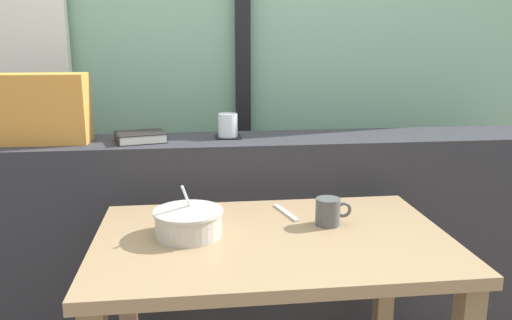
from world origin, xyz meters
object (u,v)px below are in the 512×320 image
at_px(fork_utensil, 286,213).
at_px(ceramic_mug, 329,212).
at_px(juice_glass, 228,126).
at_px(throw_pillow, 44,109).
at_px(breakfast_table, 272,273).
at_px(soup_bowl, 189,223).
at_px(closed_book, 140,137).
at_px(coaster_square, 228,137).

relative_size(fork_utensil, ceramic_mug, 1.50).
bearing_deg(juice_glass, throw_pillow, -178.39).
distance_m(breakfast_table, soup_bowl, 0.29).
height_order(juice_glass, closed_book, juice_glass).
bearing_deg(soup_bowl, closed_book, 108.68).
bearing_deg(soup_bowl, ceramic_mug, 5.01).
distance_m(closed_book, throw_pillow, 0.37).
relative_size(juice_glass, soup_bowl, 0.45).
height_order(coaster_square, throw_pillow, throw_pillow).
xyz_separation_m(juice_glass, closed_book, (-0.34, -0.04, -0.03)).
height_order(closed_book, soup_bowl, closed_book).
bearing_deg(coaster_square, fork_utensil, -69.57).
xyz_separation_m(soup_bowl, ceramic_mug, (0.43, 0.04, 0.00)).
bearing_deg(fork_utensil, closed_book, 127.68).
bearing_deg(breakfast_table, soup_bowl, 172.55).
xyz_separation_m(throw_pillow, soup_bowl, (0.53, -0.57, -0.27)).
height_order(throw_pillow, soup_bowl, throw_pillow).
bearing_deg(closed_book, breakfast_table, -53.41).
relative_size(juice_glass, ceramic_mug, 0.81).
relative_size(soup_bowl, ceramic_mug, 1.80).
bearing_deg(breakfast_table, closed_book, 126.59).
bearing_deg(throw_pillow, breakfast_table, -37.64).
relative_size(juice_glass, fork_utensil, 0.54).
xyz_separation_m(juice_glass, ceramic_mug, (0.27, -0.55, -0.18)).
bearing_deg(closed_book, juice_glass, 7.02).
bearing_deg(closed_book, ceramic_mug, -39.58).
height_order(juice_glass, fork_utensil, juice_glass).
bearing_deg(juice_glass, breakfast_table, -82.00).
relative_size(breakfast_table, coaster_square, 10.33).
bearing_deg(soup_bowl, fork_utensil, 26.17).
bearing_deg(closed_book, fork_utensil, -37.77).
distance_m(breakfast_table, throw_pillow, 1.07).
bearing_deg(juice_glass, soup_bowl, -104.99).
relative_size(throw_pillow, ceramic_mug, 2.83).
distance_m(breakfast_table, coaster_square, 0.69).
relative_size(closed_book, throw_pillow, 0.66).
height_order(breakfast_table, coaster_square, coaster_square).
xyz_separation_m(breakfast_table, throw_pillow, (-0.78, 0.60, 0.42)).
xyz_separation_m(closed_book, fork_utensil, (0.50, -0.39, -0.19)).
relative_size(breakfast_table, ceramic_mug, 9.14).
distance_m(throw_pillow, soup_bowl, 0.82).
xyz_separation_m(coaster_square, soup_bowl, (-0.16, -0.59, -0.14)).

